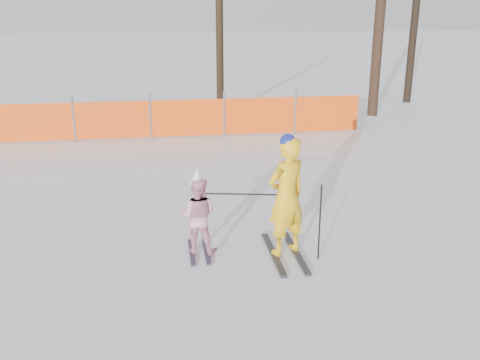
% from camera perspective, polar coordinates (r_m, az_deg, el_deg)
% --- Properties ---
extents(ground, '(120.00, 120.00, 0.00)m').
position_cam_1_polar(ground, '(7.99, 0.54, -7.95)').
color(ground, white).
rests_on(ground, ground).
extents(adult, '(0.76, 1.40, 1.83)m').
position_cam_1_polar(adult, '(7.65, 4.97, -1.77)').
color(adult, black).
rests_on(adult, ground).
extents(child, '(0.66, 0.87, 1.33)m').
position_cam_1_polar(child, '(7.82, -4.50, -3.72)').
color(child, black).
rests_on(child, ground).
extents(ski_poles, '(1.59, 0.45, 1.14)m').
position_cam_1_polar(ski_poles, '(7.66, 4.59, -3.10)').
color(ski_poles, black).
rests_on(ski_poles, ground).
extents(safety_fence, '(17.86, 0.06, 1.25)m').
position_cam_1_polar(safety_fence, '(15.07, -21.68, 5.71)').
color(safety_fence, '#595960').
rests_on(safety_fence, ground).
extents(tree_trunks, '(7.43, 2.44, 6.21)m').
position_cam_1_polar(tree_trunks, '(18.64, 12.98, 15.78)').
color(tree_trunks, '#332116').
rests_on(tree_trunks, ground).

